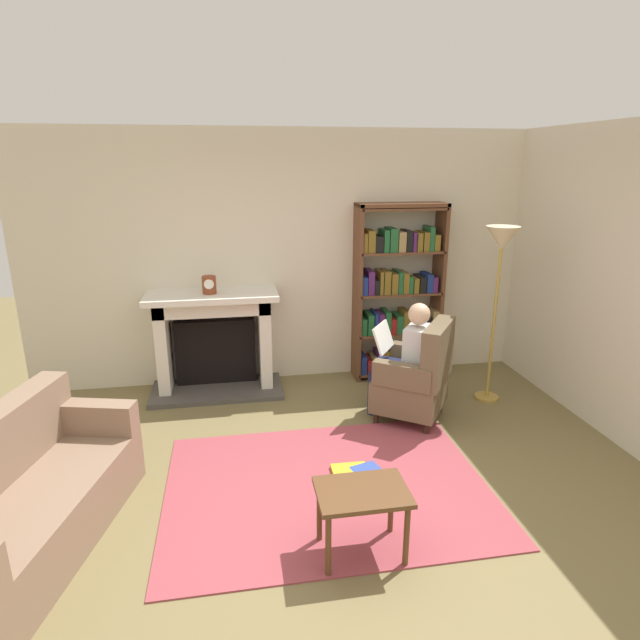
# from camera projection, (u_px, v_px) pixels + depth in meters

# --- Properties ---
(ground) EXTENTS (14.00, 14.00, 0.00)m
(ground) POSITION_uv_depth(u_px,v_px,m) (335.00, 513.00, 3.67)
(ground) COLOR olive
(back_wall) EXTENTS (5.60, 0.10, 2.70)m
(back_wall) POSITION_uv_depth(u_px,v_px,m) (290.00, 259.00, 5.69)
(back_wall) COLOR beige
(back_wall) RESTS_ON ground
(side_wall_right) EXTENTS (0.10, 5.20, 2.70)m
(side_wall_right) POSITION_uv_depth(u_px,v_px,m) (588.00, 274.00, 4.89)
(side_wall_right) COLOR beige
(side_wall_right) RESTS_ON ground
(area_rug) EXTENTS (2.40, 1.80, 0.01)m
(area_rug) POSITION_uv_depth(u_px,v_px,m) (327.00, 487.00, 3.95)
(area_rug) COLOR #9D414A
(area_rug) RESTS_ON ground
(fireplace) EXTENTS (1.37, 0.64, 1.08)m
(fireplace) POSITION_uv_depth(u_px,v_px,m) (215.00, 338.00, 5.54)
(fireplace) COLOR #4C4742
(fireplace) RESTS_ON ground
(mantel_clock) EXTENTS (0.14, 0.14, 0.18)m
(mantel_clock) POSITION_uv_depth(u_px,v_px,m) (209.00, 285.00, 5.27)
(mantel_clock) COLOR brown
(mantel_clock) RESTS_ON fireplace
(bookshelf) EXTENTS (0.97, 0.32, 1.94)m
(bookshelf) POSITION_uv_depth(u_px,v_px,m) (397.00, 295.00, 5.79)
(bookshelf) COLOR brown
(bookshelf) RESTS_ON ground
(armchair_reading) EXTENTS (0.88, 0.88, 0.97)m
(armchair_reading) POSITION_uv_depth(u_px,v_px,m) (417.00, 377.00, 4.90)
(armchair_reading) COLOR #331E14
(armchair_reading) RESTS_ON ground
(seated_reader) EXTENTS (0.59, 0.56, 1.14)m
(seated_reader) POSITION_uv_depth(u_px,v_px,m) (406.00, 356.00, 4.89)
(seated_reader) COLOR silver
(seated_reader) RESTS_ON ground
(sofa_floral) EXTENTS (1.11, 1.82, 0.85)m
(sofa_floral) POSITION_uv_depth(u_px,v_px,m) (23.00, 503.00, 3.26)
(sofa_floral) COLOR #886B55
(sofa_floral) RESTS_ON ground
(side_table) EXTENTS (0.56, 0.39, 0.46)m
(side_table) POSITION_uv_depth(u_px,v_px,m) (362.00, 500.00, 3.19)
(side_table) COLOR brown
(side_table) RESTS_ON ground
(scattered_books) EXTENTS (0.40, 0.23, 0.03)m
(scattered_books) POSITION_uv_depth(u_px,v_px,m) (356.00, 471.00, 4.11)
(scattered_books) COLOR gold
(scattered_books) RESTS_ON area_rug
(floor_lamp) EXTENTS (0.32, 0.32, 1.78)m
(floor_lamp) POSITION_uv_depth(u_px,v_px,m) (501.00, 254.00, 5.01)
(floor_lamp) COLOR #B7933F
(floor_lamp) RESTS_ON ground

